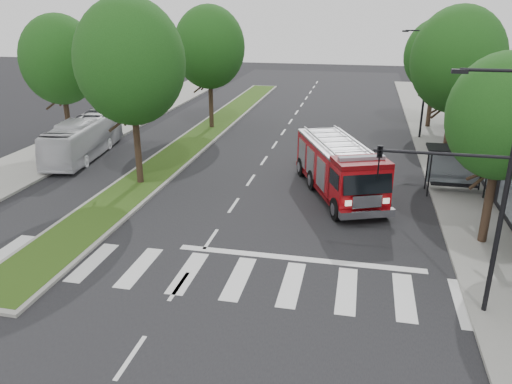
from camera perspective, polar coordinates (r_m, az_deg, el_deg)
ground at (r=22.02m, az=-5.18°, el=-5.38°), size 140.00×140.00×0.00m
sidewalk_right at (r=31.07m, az=23.39°, el=0.97°), size 5.00×80.00×0.15m
sidewalk_left at (r=36.70m, az=-22.60°, el=3.93°), size 5.00×80.00×0.15m
median at (r=39.94m, az=-5.91°, el=6.69°), size 3.00×50.00×0.15m
bus_shelter at (r=28.52m, az=22.03°, el=3.67°), size 3.20×1.60×2.61m
tree_right_near at (r=21.95m, az=26.44°, el=7.67°), size 4.40×4.40×8.05m
tree_right_mid at (r=33.45m, az=22.04°, el=13.80°), size 5.60×5.60×9.72m
tree_right_far at (r=43.37m, az=19.88°, el=14.44°), size 5.00×5.00×8.73m
tree_median_near at (r=27.77m, az=-14.18°, el=14.21°), size 5.80×5.80×10.16m
tree_median_far at (r=40.81m, az=-5.37°, el=16.13°), size 5.60×5.60×9.72m
tree_left_mid at (r=36.97m, az=-21.52°, el=13.88°), size 5.20×5.20×9.16m
streetlight_right_near at (r=16.53m, az=23.88°, el=1.34°), size 4.08×0.22×8.00m
streetlight_right_far at (r=39.43m, az=18.63°, el=12.08°), size 2.11×0.20×8.00m
fire_engine at (r=26.96m, az=9.46°, el=2.68°), size 5.58×9.05×3.02m
city_bus at (r=35.46m, az=-19.06°, el=5.89°), size 3.44×9.48×2.58m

